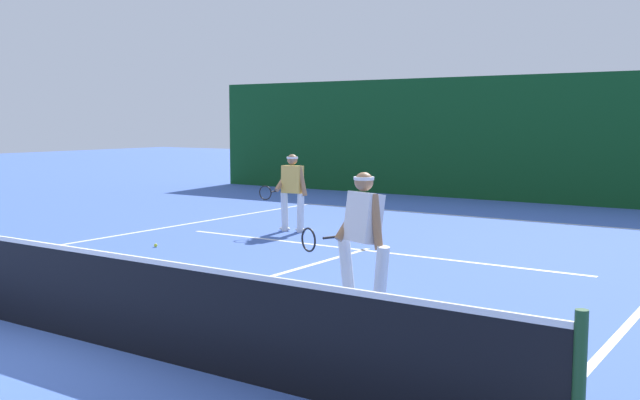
# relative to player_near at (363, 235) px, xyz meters

# --- Properties ---
(ground_plane) EXTENTS (80.00, 80.00, 0.00)m
(ground_plane) POSITION_rel_player_near_xyz_m (-2.11, -2.63, -0.92)
(ground_plane) COLOR #4060B5
(court_line_baseline_far) EXTENTS (9.76, 0.10, 0.01)m
(court_line_baseline_far) POSITION_rel_player_near_xyz_m (-2.11, 8.92, -0.92)
(court_line_baseline_far) COLOR white
(court_line_baseline_far) RESTS_ON ground_plane
(court_line_service) EXTENTS (7.96, 0.10, 0.01)m
(court_line_service) POSITION_rel_player_near_xyz_m (-2.11, 3.59, -0.92)
(court_line_service) COLOR white
(court_line_service) RESTS_ON ground_plane
(court_line_centre) EXTENTS (0.10, 6.40, 0.01)m
(court_line_centre) POSITION_rel_player_near_xyz_m (-2.11, 0.57, -0.92)
(court_line_centre) COLOR white
(court_line_centre) RESTS_ON ground_plane
(tennis_net) EXTENTS (10.70, 0.09, 1.07)m
(tennis_net) POSITION_rel_player_near_xyz_m (-2.11, -2.63, -0.42)
(tennis_net) COLOR #1E4723
(tennis_net) RESTS_ON ground_plane
(player_near) EXTENTS (1.07, 0.84, 1.68)m
(player_near) POSITION_rel_player_near_xyz_m (0.00, 0.00, 0.00)
(player_near) COLOR silver
(player_near) RESTS_ON ground_plane
(player_far) EXTENTS (0.72, 0.89, 1.59)m
(player_far) POSITION_rel_player_near_xyz_m (-4.42, 4.64, -0.05)
(player_far) COLOR silver
(player_far) RESTS_ON ground_plane
(tennis_ball) EXTENTS (0.07, 0.07, 0.07)m
(tennis_ball) POSITION_rel_player_near_xyz_m (-5.37, 1.77, -0.89)
(tennis_ball) COLOR #D1E033
(tennis_ball) RESTS_ON ground_plane
(back_fence_windscreen) EXTENTS (21.78, 0.12, 3.53)m
(back_fence_windscreen) POSITION_rel_player_near_xyz_m (-2.11, 12.69, 0.84)
(back_fence_windscreen) COLOR #10421C
(back_fence_windscreen) RESTS_ON ground_plane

